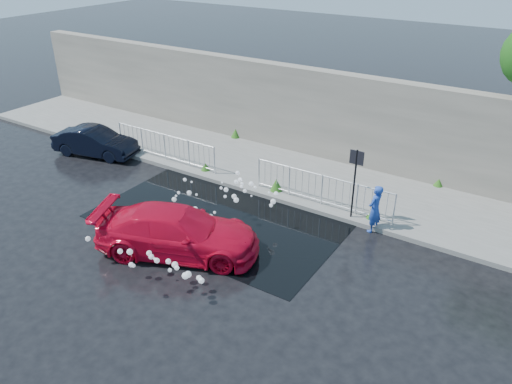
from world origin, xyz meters
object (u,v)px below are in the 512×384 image
sign_post (355,173)px  dark_car (95,142)px  person (375,209)px  red_car (178,232)px

sign_post → dark_car: 11.28m
sign_post → person: sign_post is taller
red_car → person: 6.06m
sign_post → dark_car: bearing=-176.3°
red_car → dark_car: 8.49m
red_car → dark_car: red_car is taller
red_car → person: size_ratio=3.01×
dark_car → person: (12.02, 0.53, 0.20)m
sign_post → red_car: sign_post is taller
sign_post → red_car: size_ratio=0.53×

